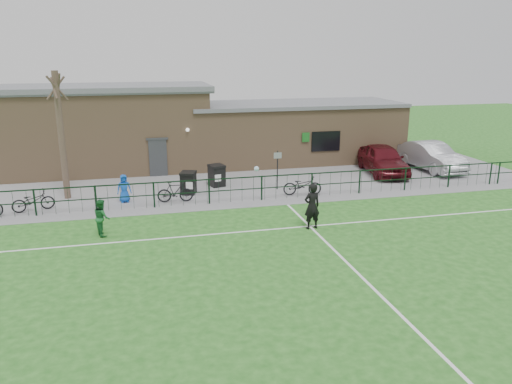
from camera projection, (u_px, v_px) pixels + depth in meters
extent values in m
plane|color=#205C1B|center=(292.00, 272.00, 15.99)|extent=(90.00, 90.00, 0.00)
cube|color=slate|center=(221.00, 175.00, 28.61)|extent=(34.00, 13.00, 0.02)
cube|color=white|center=(242.00, 203.00, 23.28)|extent=(28.00, 0.10, 0.01)
cube|color=white|center=(262.00, 230.00, 19.73)|extent=(28.00, 0.10, 0.01)
cube|color=white|center=(350.00, 266.00, 16.44)|extent=(0.10, 16.00, 0.01)
cube|color=black|center=(241.00, 189.00, 23.31)|extent=(28.00, 0.10, 1.20)
cylinder|color=#47362B|center=(61.00, 137.00, 23.19)|extent=(0.30, 0.30, 6.00)
cube|color=black|center=(188.00, 184.00, 24.62)|extent=(0.88, 0.94, 1.02)
cube|color=black|center=(217.00, 176.00, 26.03)|extent=(0.87, 0.93, 1.04)
cylinder|color=black|center=(277.00, 170.00, 25.29)|extent=(0.07, 0.07, 2.00)
imported|color=#4F0E15|center=(383.00, 159.00, 28.66)|extent=(2.69, 5.12, 1.66)
imported|color=#A0A1A7|center=(431.00, 156.00, 29.56)|extent=(2.04, 5.04, 1.63)
imported|color=black|center=(33.00, 201.00, 21.94)|extent=(1.88, 1.09, 0.93)
imported|color=black|center=(175.00, 192.00, 23.25)|extent=(1.69, 0.60, 0.99)
imported|color=black|center=(302.00, 185.00, 24.39)|extent=(1.96, 0.95, 0.99)
imported|color=blue|center=(124.00, 188.00, 23.18)|extent=(0.68, 0.48, 1.32)
imported|color=black|center=(312.00, 206.00, 19.69)|extent=(0.73, 0.54, 1.86)
sphere|color=white|center=(257.00, 169.00, 21.39)|extent=(0.22, 0.22, 0.22)
imported|color=#1C622C|center=(102.00, 217.00, 19.02)|extent=(0.71, 0.82, 1.43)
sphere|color=silver|center=(98.00, 214.00, 21.33)|extent=(0.20, 0.20, 0.20)
cube|color=#9E7C58|center=(213.00, 136.00, 30.95)|extent=(24.00, 5.00, 3.50)
cube|color=#9E7C58|center=(105.00, 100.00, 28.90)|extent=(11.52, 5.00, 1.20)
cube|color=#5C5F64|center=(104.00, 88.00, 28.71)|extent=(12.02, 5.40, 0.28)
cube|color=#5C5F64|center=(294.00, 104.00, 31.64)|extent=(13.44, 5.30, 0.22)
cube|color=#383A3D|center=(158.00, 158.00, 27.98)|extent=(1.00, 0.08, 2.10)
cube|color=black|center=(326.00, 141.00, 30.09)|extent=(1.80, 0.08, 1.20)
cube|color=#19661E|center=(306.00, 137.00, 29.67)|extent=(0.45, 0.04, 0.55)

